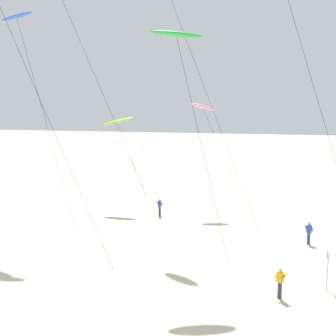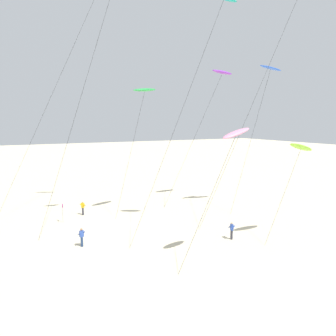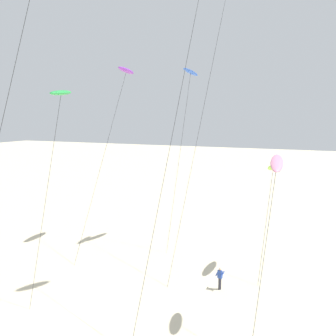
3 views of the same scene
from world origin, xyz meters
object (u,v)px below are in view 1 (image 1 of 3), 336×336
(kite_flyer_middle, at_px, (280,282))
(kite_flyer_furthest, at_px, (309,233))
(kite_blue, at_px, (17,19))
(kite_pink, at_px, (203,107))
(kite_green, at_px, (177,35))
(kite_lime, at_px, (118,122))
(marker_flag, at_px, (328,264))
(kite_flyer_nearest, at_px, (160,207))

(kite_flyer_middle, height_order, kite_flyer_furthest, same)
(kite_blue, height_order, kite_pink, kite_blue)
(kite_green, xyz_separation_m, kite_flyer_furthest, (5.86, -8.56, -13.36))
(kite_lime, bearing_deg, kite_flyer_middle, -136.67)
(kite_lime, height_order, kite_blue, kite_blue)
(kite_green, distance_m, marker_flag, 15.73)
(kite_pink, bearing_deg, kite_blue, 127.73)
(kite_pink, height_order, kite_green, kite_green)
(kite_blue, height_order, kite_flyer_nearest, kite_blue)
(kite_flyer_middle, bearing_deg, kite_green, 61.71)
(kite_green, bearing_deg, kite_flyer_middle, -118.29)
(kite_flyer_nearest, bearing_deg, kite_pink, -38.31)
(kite_green, height_order, kite_flyer_nearest, kite_green)
(kite_blue, height_order, kite_flyer_middle, kite_blue)
(marker_flag, bearing_deg, kite_flyer_furthest, 3.44)
(kite_blue, distance_m, kite_flyer_nearest, 19.70)
(kite_pink, bearing_deg, kite_flyer_nearest, 141.69)
(kite_blue, xyz_separation_m, kite_pink, (10.10, -13.05, -6.88))
(kite_green, relative_size, marker_flag, 6.97)
(marker_flag, bearing_deg, kite_flyer_middle, 125.45)
(kite_blue, bearing_deg, kite_flyer_middle, -111.11)
(kite_lime, height_order, kite_green, kite_green)
(kite_flyer_middle, bearing_deg, kite_flyer_nearest, 37.48)
(kite_green, bearing_deg, marker_flag, -100.85)
(kite_green, relative_size, kite_flyer_middle, 8.77)
(kite_lime, xyz_separation_m, kite_pink, (1.22, -8.35, 1.39))
(kite_green, bearing_deg, kite_pink, 3.92)
(kite_blue, distance_m, kite_pink, 17.88)
(kite_green, xyz_separation_m, marker_flag, (-1.73, -9.02, -12.76))
(kite_blue, xyz_separation_m, kite_green, (-4.43, -14.05, -2.60))
(kite_lime, distance_m, kite_green, 17.22)
(kite_blue, bearing_deg, kite_flyer_nearest, -58.47)
(kite_flyer_nearest, xyz_separation_m, kite_flyer_middle, (-13.98, -10.72, 0.00))
(kite_blue, relative_size, kite_pink, 1.64)
(kite_pink, distance_m, kite_flyer_middle, 21.55)
(kite_pink, distance_m, kite_flyer_furthest, 15.78)
(kite_pink, bearing_deg, kite_lime, 98.34)
(kite_flyer_middle, distance_m, kite_flyer_furthest, 9.59)
(kite_blue, distance_m, kite_flyer_furthest, 27.71)
(kite_flyer_nearest, bearing_deg, kite_flyer_furthest, -109.87)
(kite_green, bearing_deg, kite_flyer_furthest, -55.63)
(kite_green, xyz_separation_m, kite_flyer_nearest, (10.47, 4.20, -13.36))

